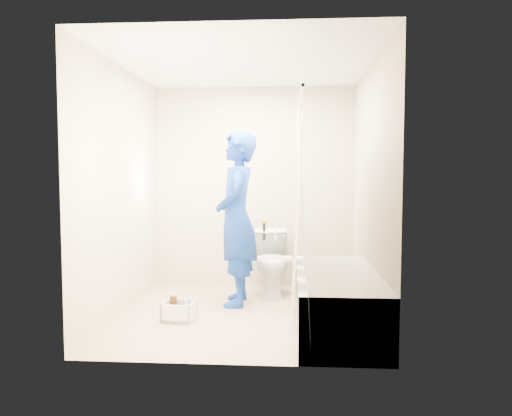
# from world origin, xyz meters

# --- Properties ---
(floor) EXTENTS (2.60, 2.60, 0.00)m
(floor) POSITION_xyz_m (0.00, 0.00, 0.00)
(floor) COLOR tan
(floor) RESTS_ON ground
(ceiling) EXTENTS (2.40, 2.60, 0.02)m
(ceiling) POSITION_xyz_m (0.00, 0.00, 2.40)
(ceiling) COLOR white
(ceiling) RESTS_ON wall_back
(wall_back) EXTENTS (2.40, 0.02, 2.40)m
(wall_back) POSITION_xyz_m (0.00, 1.30, 1.20)
(wall_back) COLOR #C1AF94
(wall_back) RESTS_ON ground
(wall_front) EXTENTS (2.40, 0.02, 2.40)m
(wall_front) POSITION_xyz_m (0.00, -1.30, 1.20)
(wall_front) COLOR #C1AF94
(wall_front) RESTS_ON ground
(wall_left) EXTENTS (0.02, 2.60, 2.40)m
(wall_left) POSITION_xyz_m (-1.20, 0.00, 1.20)
(wall_left) COLOR #C1AF94
(wall_left) RESTS_ON ground
(wall_right) EXTENTS (0.02, 2.60, 2.40)m
(wall_right) POSITION_xyz_m (1.20, 0.00, 1.20)
(wall_right) COLOR #C1AF94
(wall_right) RESTS_ON ground
(bathtub) EXTENTS (0.70, 1.75, 0.50)m
(bathtub) POSITION_xyz_m (0.85, -0.43, 0.27)
(bathtub) COLOR silver
(bathtub) RESTS_ON ground
(curtain_rod) EXTENTS (0.02, 1.90, 0.02)m
(curtain_rod) POSITION_xyz_m (0.52, -0.43, 1.95)
(curtain_rod) COLOR silver
(curtain_rod) RESTS_ON wall_back
(shower_curtain) EXTENTS (0.06, 1.75, 1.80)m
(shower_curtain) POSITION_xyz_m (0.52, -0.43, 1.02)
(shower_curtain) COLOR white
(shower_curtain) RESTS_ON curtain_rod
(toilet) EXTENTS (0.47, 0.74, 0.72)m
(toilet) POSITION_xyz_m (0.23, 0.83, 0.36)
(toilet) COLOR white
(toilet) RESTS_ON ground
(tank_lid) EXTENTS (0.46, 0.24, 0.03)m
(tank_lid) POSITION_xyz_m (0.24, 0.72, 0.42)
(tank_lid) COLOR white
(tank_lid) RESTS_ON toilet
(tank_internals) EXTENTS (0.18, 0.06, 0.23)m
(tank_internals) POSITION_xyz_m (0.17, 1.02, 0.71)
(tank_internals) COLOR black
(tank_internals) RESTS_ON toilet
(plumber) EXTENTS (0.47, 0.68, 1.79)m
(plumber) POSITION_xyz_m (-0.12, 0.36, 0.90)
(plumber) COLOR #1137AB
(plumber) RESTS_ON ground
(cleaning_caddy) EXTENTS (0.31, 0.26, 0.22)m
(cleaning_caddy) POSITION_xyz_m (-0.58, -0.27, 0.08)
(cleaning_caddy) COLOR white
(cleaning_caddy) RESTS_ON ground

